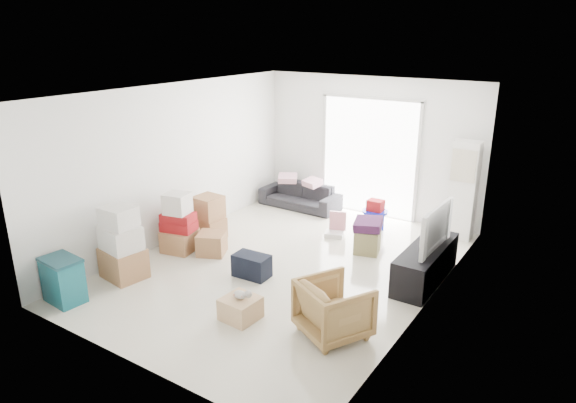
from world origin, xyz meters
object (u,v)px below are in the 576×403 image
(ac_tower, at_px, (463,191))
(storage_bins, at_px, (63,280))
(television, at_px, (428,242))
(wood_crate, at_px, (241,308))
(tv_console, at_px, (426,264))
(ottoman, at_px, (367,241))
(kids_table, at_px, (375,209))
(armchair, at_px, (334,306))
(sofa, at_px, (300,192))

(ac_tower, height_order, storage_bins, ac_tower)
(television, xyz_separation_m, wood_crate, (-1.62, -2.32, -0.46))
(tv_console, distance_m, ottoman, 1.23)
(kids_table, bearing_deg, ac_tower, 21.39)
(television, relative_size, armchair, 1.44)
(storage_bins, relative_size, ottoman, 1.61)
(ac_tower, height_order, armchair, ac_tower)
(armchair, height_order, kids_table, armchair)
(armchair, relative_size, kids_table, 1.29)
(television, relative_size, ottoman, 2.83)
(tv_console, relative_size, armchair, 2.07)
(television, distance_m, ottoman, 1.29)
(storage_bins, height_order, ottoman, storage_bins)
(ac_tower, xyz_separation_m, sofa, (-3.24, -0.15, -0.55))
(armchair, relative_size, storage_bins, 1.22)
(kids_table, bearing_deg, armchair, -73.94)
(sofa, bearing_deg, storage_bins, -96.06)
(television, height_order, kids_table, television)
(armchair, bearing_deg, ottoman, -45.97)
(sofa, height_order, ottoman, sofa)
(tv_console, relative_size, storage_bins, 2.52)
(armchair, bearing_deg, sofa, -24.80)
(tv_console, xyz_separation_m, storage_bins, (-3.90, -3.28, 0.05))
(television, relative_size, sofa, 0.66)
(sofa, distance_m, ottoman, 2.53)
(ac_tower, xyz_separation_m, kids_table, (-1.38, -0.54, -0.45))
(ottoman, relative_size, kids_table, 0.66)
(sofa, height_order, storage_bins, sofa)
(storage_bins, height_order, wood_crate, storage_bins)
(tv_console, relative_size, ottoman, 4.07)
(tv_console, height_order, ottoman, tv_console)
(ac_tower, relative_size, wood_crate, 4.04)
(armchair, height_order, ottoman, armchair)
(ac_tower, relative_size, kids_table, 2.92)
(sofa, relative_size, ottoman, 4.29)
(storage_bins, distance_m, wood_crate, 2.48)
(kids_table, height_order, wood_crate, kids_table)
(tv_console, height_order, storage_bins, storage_bins)
(armchair, bearing_deg, tv_console, -74.46)
(ottoman, bearing_deg, storage_bins, -126.44)
(tv_console, bearing_deg, ac_tower, 91.48)
(sofa, xyz_separation_m, kids_table, (1.86, -0.39, 0.09))
(kids_table, xyz_separation_m, wood_crate, (-0.19, -3.72, -0.28))
(television, height_order, armchair, armchair)
(kids_table, bearing_deg, wood_crate, -92.96)
(sofa, bearing_deg, armchair, -52.31)
(sofa, relative_size, wood_crate, 3.89)
(kids_table, bearing_deg, ottoman, -72.99)
(ac_tower, relative_size, sofa, 1.04)
(ac_tower, relative_size, armchair, 2.26)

